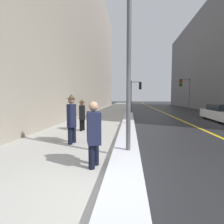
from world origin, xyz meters
TOP-DOWN VIEW (x-y plane):
  - ground_plane at (0.00, 0.00)m, footprint 160.00×160.00m
  - sidewalk_slab at (-2.00, 15.00)m, footprint 4.00×80.00m
  - road_centre_stripe at (4.00, 15.00)m, footprint 0.16×80.00m
  - snow_bank_curb at (0.21, 6.44)m, footprint 0.71×15.53m
  - building_facade_left at (-7.00, 20.00)m, footprint 6.00×36.00m
  - lamp_post at (0.27, 1.78)m, footprint 0.28×0.28m
  - traffic_light_near at (1.12, 18.82)m, footprint 1.31×0.32m
  - traffic_light_far at (7.11, 20.12)m, footprint 1.31×0.36m
  - pedestrian_with_shoulder_bag at (-0.52, 1.01)m, footprint 0.42×0.73m
  - pedestrian_in_glasses at (-1.71, 2.99)m, footprint 0.46×0.77m
  - pedestrian_in_fedora at (-2.02, 5.40)m, footprint 0.41×0.71m
  - parked_car_white at (6.87, 10.05)m, footprint 2.04×4.31m
  - fire_hydrant at (0.20, 6.85)m, footprint 0.20×0.20m

SIDE VIEW (x-z plane):
  - ground_plane at x=0.00m, z-range 0.00..0.00m
  - road_centre_stripe at x=4.00m, z-range 0.00..0.00m
  - sidewalk_slab at x=-2.00m, z-range 0.00..0.01m
  - snow_bank_curb at x=0.21m, z-range 0.00..0.20m
  - fire_hydrant at x=0.20m, z-range 0.00..0.70m
  - parked_car_white at x=6.87m, z-range -0.03..1.13m
  - pedestrian_in_fedora at x=-2.02m, z-range 0.07..1.62m
  - pedestrian_with_shoulder_bag at x=-0.52m, z-range 0.08..1.61m
  - pedestrian_in_glasses at x=-1.71m, z-range 0.08..1.81m
  - traffic_light_near at x=1.12m, z-range 0.82..4.52m
  - lamp_post at x=0.27m, z-range 0.47..4.99m
  - traffic_light_far at x=7.11m, z-range 0.92..5.03m
  - building_facade_left at x=-7.00m, z-range 0.00..17.46m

